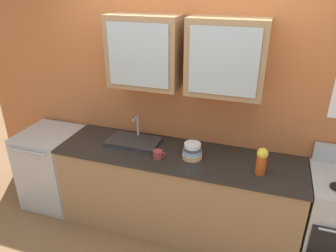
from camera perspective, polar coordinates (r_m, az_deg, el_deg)
name	(u,v)px	position (r m, az deg, el deg)	size (l,w,h in m)	color
ground_plane	(176,226)	(3.60, 1.51, -17.42)	(10.00, 10.00, 0.00)	brown
back_wall_unit	(188,94)	(3.16, 3.69, 5.75)	(4.87, 0.43, 2.57)	#B76638
counter	(177,192)	(3.31, 1.59, -11.70)	(2.38, 0.67, 0.89)	#93704C
sink_faucet	(134,141)	(3.28, -6.19, -2.64)	(0.53, 0.31, 0.25)	#2D2D30
bowl_stack	(192,151)	(2.98, 4.39, -4.51)	(0.19, 0.19, 0.15)	#E0AD7F
vase	(262,160)	(2.82, 16.43, -5.94)	(0.10, 0.10, 0.25)	#BF4C19
cup_near_sink	(158,154)	(2.98, -1.82, -5.11)	(0.12, 0.09, 0.08)	#993838
dishwasher	(53,167)	(3.92, -19.87, -6.98)	(0.59, 0.65, 0.89)	#ADAFB5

